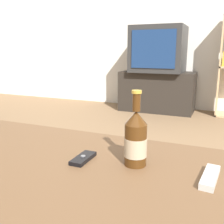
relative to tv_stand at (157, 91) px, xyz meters
name	(u,v)px	position (x,y,z in m)	size (l,w,h in m)	color
back_wall	(187,11)	(0.29, 0.30, 1.04)	(8.00, 0.05, 2.60)	silver
coffee_table	(57,177)	(0.29, -2.73, 0.10)	(1.22, 0.70, 0.42)	brown
tv_stand	(157,91)	(0.00, 0.00, 0.00)	(0.96, 0.44, 0.52)	#28231E
television	(159,49)	(0.00, 0.00, 0.55)	(0.65, 0.60, 0.58)	#2D2D2D
beer_bottle	(136,139)	(0.55, -2.64, 0.25)	(0.08, 0.08, 0.26)	#47280F
cell_phone	(83,158)	(0.37, -2.68, 0.16)	(0.05, 0.12, 0.02)	black
remote_control	(210,177)	(0.79, -2.66, 0.16)	(0.05, 0.16, 0.02)	beige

